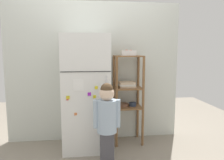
% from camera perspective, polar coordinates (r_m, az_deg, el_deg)
% --- Properties ---
extents(ground_plane, '(6.00, 6.00, 0.00)m').
position_cam_1_polar(ground_plane, '(3.25, -4.23, -17.13)').
color(ground_plane, gray).
extents(kitchen_wall_back, '(2.59, 0.03, 2.08)m').
position_cam_1_polar(kitchen_wall_back, '(3.30, -4.68, 2.05)').
color(kitchen_wall_back, silver).
rests_on(kitchen_wall_back, ground).
extents(refrigerator, '(0.63, 0.61, 1.58)m').
position_cam_1_polar(refrigerator, '(3.02, -6.79, -3.30)').
color(refrigerator, white).
rests_on(refrigerator, ground).
extents(child_standing, '(0.32, 0.24, 0.99)m').
position_cam_1_polar(child_standing, '(2.58, -1.35, -9.40)').
color(child_standing, '#49484F').
rests_on(child_standing, ground).
extents(pantry_shelf_unit, '(0.41, 0.34, 1.29)m').
position_cam_1_polar(pantry_shelf_unit, '(3.19, 4.14, -3.01)').
color(pantry_shelf_unit, brown).
rests_on(pantry_shelf_unit, ground).
extents(fruit_bin, '(0.20, 0.14, 0.08)m').
position_cam_1_polar(fruit_bin, '(3.14, 4.38, 7.12)').
color(fruit_bin, white).
rests_on(fruit_bin, pantry_shelf_unit).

